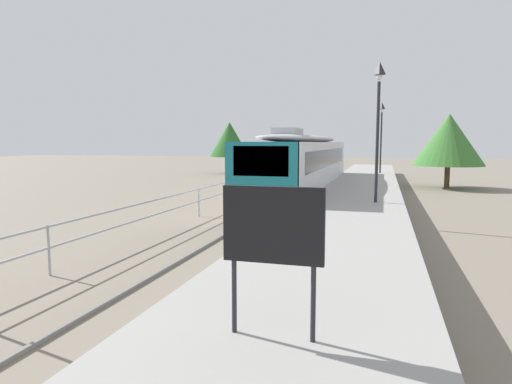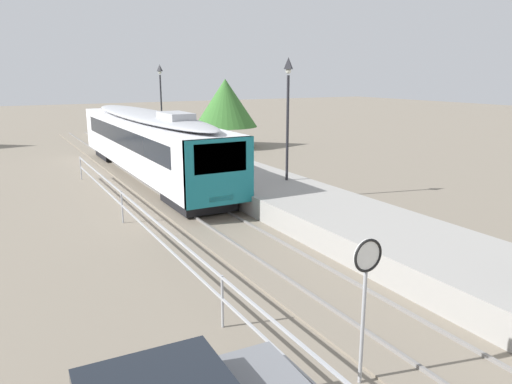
# 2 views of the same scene
# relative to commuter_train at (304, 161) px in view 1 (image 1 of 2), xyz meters

# --- Properties ---
(ground_plane) EXTENTS (160.00, 160.00, 0.00)m
(ground_plane) POSITION_rel_commuter_train_xyz_m (-3.00, -6.53, -2.14)
(ground_plane) COLOR slate
(track_rails) EXTENTS (3.20, 60.00, 0.14)m
(track_rails) POSITION_rel_commuter_train_xyz_m (0.00, -6.53, -2.11)
(track_rails) COLOR slate
(track_rails) RESTS_ON ground
(commuter_train) EXTENTS (2.82, 18.97, 3.74)m
(commuter_train) POSITION_rel_commuter_train_xyz_m (0.00, 0.00, 0.00)
(commuter_train) COLOR silver
(commuter_train) RESTS_ON track_rails
(station_platform) EXTENTS (3.90, 60.00, 0.90)m
(station_platform) POSITION_rel_commuter_train_xyz_m (3.25, -6.53, -1.69)
(station_platform) COLOR #999691
(station_platform) RESTS_ON ground
(platform_lamp_mid_platform) EXTENTS (0.34, 0.34, 5.35)m
(platform_lamp_mid_platform) POSITION_rel_commuter_train_xyz_m (4.12, -7.49, 2.48)
(platform_lamp_mid_platform) COLOR #232328
(platform_lamp_mid_platform) RESTS_ON station_platform
(platform_lamp_far_end) EXTENTS (0.34, 0.34, 5.35)m
(platform_lamp_far_end) POSITION_rel_commuter_train_xyz_m (4.12, 10.06, 2.48)
(platform_lamp_far_end) COLOR #232328
(platform_lamp_far_end) RESTS_ON station_platform
(platform_notice_board) EXTENTS (1.20, 0.08, 1.80)m
(platform_notice_board) POSITION_rel_commuter_train_xyz_m (3.17, -20.25, 0.04)
(platform_notice_board) COLOR #232328
(platform_notice_board) RESTS_ON station_platform
(carpark_fence) EXTENTS (0.06, 36.06, 1.25)m
(carpark_fence) POSITION_rel_commuter_train_xyz_m (-3.30, -16.53, -1.24)
(carpark_fence) COLOR #9EA0A5
(carpark_fence) RESTS_ON ground
(tree_behind_carpark) EXTENTS (4.86, 4.86, 5.22)m
(tree_behind_carpark) POSITION_rel_commuter_train_xyz_m (8.71, 8.57, 1.26)
(tree_behind_carpark) COLOR brown
(tree_behind_carpark) RESTS_ON ground
(tree_behind_station_far) EXTENTS (4.15, 4.15, 5.33)m
(tree_behind_station_far) POSITION_rel_commuter_train_xyz_m (-11.04, 18.35, 1.39)
(tree_behind_station_far) COLOR brown
(tree_behind_station_far) RESTS_ON ground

